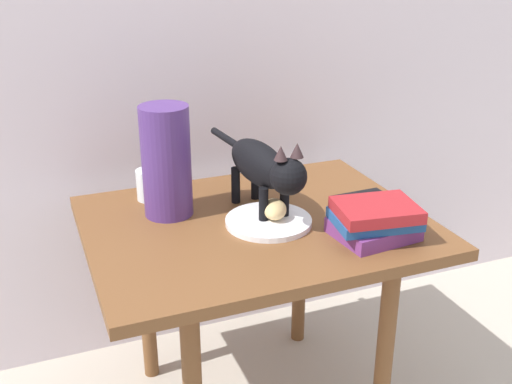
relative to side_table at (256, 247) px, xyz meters
The scene contains 8 objects.
side_table is the anchor object (origin of this frame).
plate 0.09m from the side_table, 50.32° to the right, with size 0.22×0.22×0.01m, color white.
bread_roll 0.12m from the side_table, 37.93° to the right, with size 0.08×0.06×0.05m, color #E0BC7A.
cat 0.21m from the side_table, 41.91° to the left, with size 0.12×0.48×0.23m.
book_stack 0.32m from the side_table, 39.67° to the right, with size 0.21×0.19×0.09m.
green_vase 0.32m from the side_table, 147.00° to the left, with size 0.13×0.13×0.29m, color #4C2D72.
candle_jar 0.34m from the side_table, 132.60° to the left, with size 0.07×0.07×0.08m.
tv_remote 0.32m from the side_table, ahead, with size 0.15×0.04×0.02m, color black.
Camera 1 is at (-0.53, -1.33, 1.27)m, focal length 43.48 mm.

